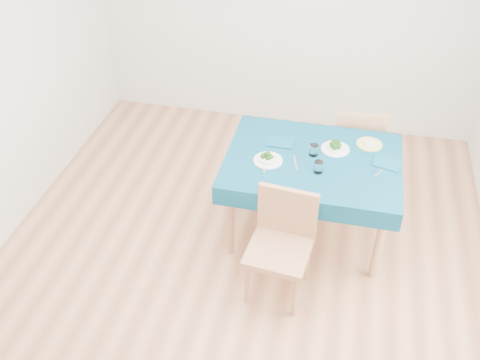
% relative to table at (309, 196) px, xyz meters
% --- Properties ---
extents(room_shell, '(4.02, 4.52, 2.73)m').
position_rel_table_xyz_m(room_shell, '(-0.48, -0.50, 0.97)').
color(room_shell, '#A46844').
rests_on(room_shell, ground).
extents(table, '(1.37, 1.04, 0.76)m').
position_rel_table_xyz_m(table, '(0.00, 0.00, 0.00)').
color(table, navy).
rests_on(table, ground).
extents(chair_near, '(0.49, 0.53, 1.11)m').
position_rel_table_xyz_m(chair_near, '(-0.14, -0.73, 0.17)').
color(chair_near, '#A7744E').
rests_on(chair_near, ground).
extents(chair_far, '(0.49, 0.53, 1.09)m').
position_rel_table_xyz_m(chair_far, '(0.33, 0.81, 0.17)').
color(chair_far, '#A7744E').
rests_on(chair_far, ground).
extents(bowl_near, '(0.23, 0.23, 0.07)m').
position_rel_table_xyz_m(bowl_near, '(-0.34, -0.10, 0.41)').
color(bowl_near, white).
rests_on(bowl_near, table).
extents(bowl_far, '(0.23, 0.23, 0.07)m').
position_rel_table_xyz_m(bowl_far, '(0.16, 0.17, 0.41)').
color(bowl_far, white).
rests_on(bowl_far, table).
extents(fork_near, '(0.03, 0.16, 0.00)m').
position_rel_table_xyz_m(fork_near, '(-0.35, -0.18, 0.38)').
color(fork_near, silver).
rests_on(fork_near, table).
extents(knife_near, '(0.07, 0.19, 0.00)m').
position_rel_table_xyz_m(knife_near, '(-0.13, -0.08, 0.38)').
color(knife_near, silver).
rests_on(knife_near, table).
extents(fork_far, '(0.06, 0.18, 0.00)m').
position_rel_table_xyz_m(fork_far, '(0.10, 0.19, 0.38)').
color(fork_far, silver).
rests_on(fork_far, table).
extents(knife_far, '(0.13, 0.21, 0.00)m').
position_rel_table_xyz_m(knife_far, '(0.53, -0.02, 0.38)').
color(knife_far, silver).
rests_on(knife_far, table).
extents(napkin_near, '(0.22, 0.16, 0.01)m').
position_rel_table_xyz_m(napkin_near, '(-0.29, 0.17, 0.39)').
color(napkin_near, navy).
rests_on(napkin_near, table).
extents(napkin_far, '(0.24, 0.20, 0.01)m').
position_rel_table_xyz_m(napkin_far, '(0.57, 0.06, 0.39)').
color(napkin_far, navy).
rests_on(napkin_far, table).
extents(tumbler_center, '(0.07, 0.07, 0.09)m').
position_rel_table_xyz_m(tumbler_center, '(-0.01, 0.06, 0.43)').
color(tumbler_center, white).
rests_on(tumbler_center, table).
extents(tumbler_side, '(0.07, 0.07, 0.09)m').
position_rel_table_xyz_m(tumbler_side, '(0.05, -0.16, 0.43)').
color(tumbler_side, white).
rests_on(tumbler_side, table).
extents(side_plate, '(0.21, 0.21, 0.01)m').
position_rel_table_xyz_m(side_plate, '(0.42, 0.30, 0.38)').
color(side_plate, '#B8C45F').
rests_on(side_plate, table).
extents(bread_slice, '(0.13, 0.13, 0.01)m').
position_rel_table_xyz_m(bread_slice, '(0.42, 0.30, 0.40)').
color(bread_slice, beige).
rests_on(bread_slice, side_plate).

